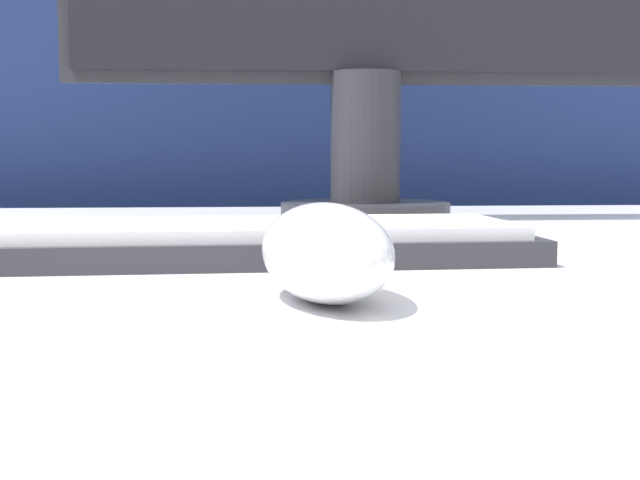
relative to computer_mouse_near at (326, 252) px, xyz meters
The scene contains 3 objects.
partition_panel 0.88m from the computer_mouse_near, 90.93° to the left, with size 5.00×0.03×1.06m.
computer_mouse_near is the anchor object (origin of this frame).
keyboard 0.18m from the computer_mouse_near, 103.44° to the left, with size 0.38×0.16×0.02m.
Camera 1 is at (-0.02, -0.60, 0.78)m, focal length 50.00 mm.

